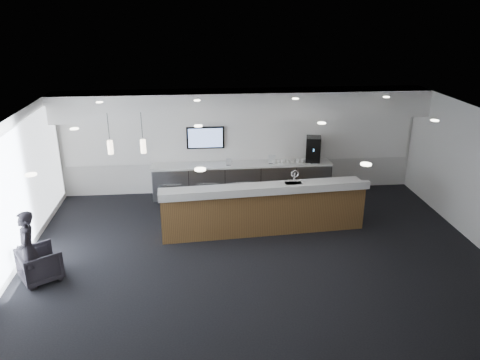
{
  "coord_description": "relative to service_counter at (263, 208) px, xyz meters",
  "views": [
    {
      "loc": [
        -1.22,
        -8.72,
        5.15
      ],
      "look_at": [
        -0.28,
        1.3,
        1.34
      ],
      "focal_mm": 35.0,
      "sensor_mm": 36.0,
      "label": 1
    }
  ],
  "objects": [
    {
      "name": "coffee_machine",
      "position": [
        1.74,
        2.32,
        0.72
      ],
      "size": [
        0.5,
        0.57,
        0.7
      ],
      "rotation": [
        0.0,
        0.0,
        -0.23
      ],
      "color": "black",
      "rests_on": "back_credenza"
    },
    {
      "name": "ceiling",
      "position": [
        -0.29,
        -1.36,
        2.42
      ],
      "size": [
        10.0,
        8.0,
        0.02
      ],
      "primitive_type": "cube",
      "color": "black",
      "rests_on": "back_wall"
    },
    {
      "name": "back_wall",
      "position": [
        -0.29,
        2.64,
        0.92
      ],
      "size": [
        10.0,
        0.02,
        3.0
      ],
      "primitive_type": "cube",
      "color": "silver",
      "rests_on": "ground"
    },
    {
      "name": "left_wall",
      "position": [
        -5.29,
        -1.36,
        0.92
      ],
      "size": [
        0.02,
        8.0,
        3.0
      ],
      "primitive_type": "cube",
      "color": "silver",
      "rests_on": "ground"
    },
    {
      "name": "alcove_panel",
      "position": [
        -0.29,
        2.61,
        1.02
      ],
      "size": [
        9.8,
        0.06,
        1.4
      ],
      "primitive_type": "cube",
      "color": "white",
      "rests_on": "back_wall"
    },
    {
      "name": "wall_tv",
      "position": [
        -1.29,
        2.55,
        1.07
      ],
      "size": [
        1.05,
        0.08,
        0.62
      ],
      "color": "black",
      "rests_on": "back_wall"
    },
    {
      "name": "lounge_guest",
      "position": [
        -4.78,
        -1.93,
        0.2
      ],
      "size": [
        0.51,
        0.65,
        1.56
      ],
      "primitive_type": "imported",
      "rotation": [
        0.0,
        0.0,
        -1.3
      ],
      "color": "black",
      "rests_on": "ground"
    },
    {
      "name": "cup_6",
      "position": [
        0.58,
        2.21,
        0.42
      ],
      "size": [
        0.15,
        0.15,
        0.1
      ],
      "primitive_type": "imported",
      "rotation": [
        0.0,
        0.0,
        3.87
      ],
      "color": "white",
      "rests_on": "back_credenza"
    },
    {
      "name": "armchair",
      "position": [
        -4.69,
        -1.71,
        -0.24
      ],
      "size": [
        1.01,
        1.01,
        0.67
      ],
      "primitive_type": "imported",
      "rotation": [
        0.0,
        0.0,
        2.15
      ],
      "color": "black",
      "rests_on": "ground"
    },
    {
      "name": "cup_0",
      "position": [
        1.42,
        2.21,
        0.42
      ],
      "size": [
        0.11,
        0.11,
        0.1
      ],
      "primitive_type": "imported",
      "color": "white",
      "rests_on": "back_credenza"
    },
    {
      "name": "pendant_right",
      "position": [
        -3.39,
        -0.56,
        1.67
      ],
      "size": [
        0.12,
        0.12,
        0.3
      ],
      "primitive_type": "cylinder",
      "color": "#FFE7C6",
      "rests_on": "ceiling"
    },
    {
      "name": "soffit_bulkhead",
      "position": [
        -0.29,
        2.19,
        2.07
      ],
      "size": [
        10.0,
        0.9,
        0.7
      ],
      "primitive_type": "cube",
      "color": "white",
      "rests_on": "back_wall"
    },
    {
      "name": "service_counter",
      "position": [
        0.0,
        0.0,
        0.0
      ],
      "size": [
        4.95,
        1.18,
        1.49
      ],
      "rotation": [
        0.0,
        0.0,
        0.08
      ],
      "color": "brown",
      "rests_on": "ground"
    },
    {
      "name": "cup_2",
      "position": [
        1.14,
        2.21,
        0.42
      ],
      "size": [
        0.13,
        0.13,
        0.1
      ],
      "primitive_type": "imported",
      "rotation": [
        0.0,
        0.0,
        1.29
      ],
      "color": "white",
      "rests_on": "back_credenza"
    },
    {
      "name": "ground",
      "position": [
        -0.29,
        -1.36,
        -0.58
      ],
      "size": [
        10.0,
        10.0,
        0.0
      ],
      "primitive_type": "plane",
      "color": "black",
      "rests_on": "ground"
    },
    {
      "name": "info_sign_left",
      "position": [
        -0.67,
        2.15,
        0.47
      ],
      "size": [
        0.15,
        0.03,
        0.2
      ],
      "primitive_type": "cube",
      "rotation": [
        0.0,
        0.0,
        -0.1
      ],
      "color": "silver",
      "rests_on": "back_credenza"
    },
    {
      "name": "window_blinds_wall",
      "position": [
        -5.25,
        -1.36,
        0.92
      ],
      "size": [
        0.04,
        7.36,
        2.55
      ],
      "primitive_type": "cube",
      "color": "silver",
      "rests_on": "left_wall"
    },
    {
      "name": "back_credenza",
      "position": [
        -0.29,
        2.28,
        -0.1
      ],
      "size": [
        5.06,
        0.66,
        0.95
      ],
      "color": "#919399",
      "rests_on": "ground"
    },
    {
      "name": "ceiling_can_lights",
      "position": [
        -0.29,
        -1.36,
        2.39
      ],
      "size": [
        7.0,
        5.0,
        0.02
      ],
      "primitive_type": null,
      "color": "silver",
      "rests_on": "ceiling"
    },
    {
      "name": "cup_3",
      "position": [
        1.0,
        2.21,
        0.42
      ],
      "size": [
        0.14,
        0.14,
        0.1
      ],
      "primitive_type": "imported",
      "rotation": [
        0.0,
        0.0,
        1.94
      ],
      "color": "white",
      "rests_on": "back_credenza"
    },
    {
      "name": "info_sign_right",
      "position": [
        0.54,
        2.19,
        0.5
      ],
      "size": [
        0.19,
        0.07,
        0.26
      ],
      "primitive_type": "cube",
      "rotation": [
        0.0,
        0.0,
        -0.29
      ],
      "color": "silver",
      "rests_on": "back_credenza"
    },
    {
      "name": "pendant_left",
      "position": [
        -2.69,
        -0.56,
        1.67
      ],
      "size": [
        0.12,
        0.12,
        0.3
      ],
      "primitive_type": "cylinder",
      "color": "#FFE7C6",
      "rests_on": "ceiling"
    },
    {
      "name": "cup_1",
      "position": [
        1.28,
        2.21,
        0.42
      ],
      "size": [
        0.15,
        0.15,
        0.1
      ],
      "primitive_type": "imported",
      "rotation": [
        0.0,
        0.0,
        0.65
      ],
      "color": "white",
      "rests_on": "back_credenza"
    },
    {
      "name": "cup_5",
      "position": [
        0.72,
        2.21,
        0.42
      ],
      "size": [
        0.12,
        0.12,
        0.1
      ],
      "primitive_type": "imported",
      "rotation": [
        0.0,
        0.0,
        3.23
      ],
      "color": "white",
      "rests_on": "back_credenza"
    },
    {
      "name": "cup_4",
      "position": [
        0.86,
        2.21,
        0.42
      ],
      "size": [
        0.15,
        0.15,
        0.1
      ],
      "primitive_type": "imported",
      "rotation": [
        0.0,
        0.0,
        2.58
      ],
      "color": "white",
      "rests_on": "back_credenza"
    }
  ]
}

